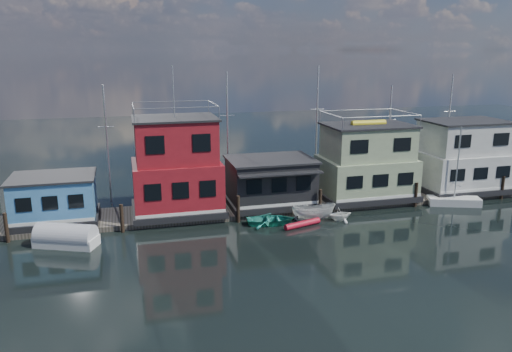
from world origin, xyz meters
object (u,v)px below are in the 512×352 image
object	(u,v)px
houseboat_green	(366,163)
tarp_runabout	(66,237)
motorboat	(314,212)
day_sailer	(454,200)
houseboat_white	(462,157)
dinghy_white	(340,214)
houseboat_red	(176,168)
houseboat_blue	(54,199)
red_kayak	(302,224)
houseboat_dark	(271,182)
dinghy_teal	(271,220)

from	to	relation	value
houseboat_green	tarp_runabout	xyz separation A→B (m)	(-25.34, -4.64, -2.89)
motorboat	day_sailer	distance (m)	13.62
motorboat	houseboat_white	bearing A→B (deg)	-67.11
houseboat_green	tarp_runabout	world-z (taller)	houseboat_green
houseboat_green	dinghy_white	xyz separation A→B (m)	(-4.45, -4.51, -2.99)
houseboat_green	houseboat_red	bearing A→B (deg)	-180.00
houseboat_blue	red_kayak	size ratio (longest dim) A/B	1.97
tarp_runabout	day_sailer	world-z (taller)	day_sailer
tarp_runabout	houseboat_red	bearing A→B (deg)	52.60
houseboat_dark	dinghy_teal	size ratio (longest dim) A/B	1.97
houseboat_green	dinghy_teal	xyz separation A→B (m)	(-10.13, -3.97, -3.16)
houseboat_green	dinghy_teal	distance (m)	11.33
houseboat_dark	houseboat_green	xyz separation A→B (m)	(9.00, 0.02, 1.13)
dinghy_white	houseboat_white	bearing A→B (deg)	-78.02
houseboat_green	houseboat_blue	bearing A→B (deg)	-180.00
houseboat_blue	houseboat_green	size ratio (longest dim) A/B	0.76
dinghy_white	day_sailer	distance (m)	11.66
red_kayak	motorboat	world-z (taller)	motorboat
houseboat_green	motorboat	size ratio (longest dim) A/B	2.35
motorboat	dinghy_white	bearing A→B (deg)	-97.81
tarp_runabout	houseboat_blue	bearing A→B (deg)	127.57
houseboat_red	motorboat	bearing A→B (deg)	-20.18
dinghy_teal	houseboat_green	bearing A→B (deg)	-60.36
houseboat_red	houseboat_green	size ratio (longest dim) A/B	1.41
dinghy_white	tarp_runabout	bearing A→B (deg)	85.03
houseboat_red	red_kayak	world-z (taller)	houseboat_red
houseboat_blue	houseboat_dark	distance (m)	17.50
houseboat_blue	dinghy_white	size ratio (longest dim) A/B	3.03
houseboat_blue	houseboat_green	bearing A→B (deg)	0.00
houseboat_white	dinghy_teal	size ratio (longest dim) A/B	2.23
dinghy_teal	houseboat_white	bearing A→B (deg)	-70.59
houseboat_blue	red_kayak	xyz separation A→B (m)	(18.61, -5.15, -1.97)
dinghy_white	dinghy_teal	bearing A→B (deg)	79.24
day_sailer	red_kayak	bearing A→B (deg)	-152.98
day_sailer	dinghy_white	bearing A→B (deg)	-153.97
tarp_runabout	dinghy_white	distance (m)	20.89
houseboat_red	red_kayak	size ratio (longest dim) A/B	3.64
houseboat_dark	houseboat_white	distance (m)	19.03
houseboat_red	houseboat_white	xyz separation A→B (m)	(27.00, 0.00, -0.57)
tarp_runabout	dinghy_teal	world-z (taller)	tarp_runabout
houseboat_white	tarp_runabout	world-z (taller)	houseboat_white
houseboat_red	dinghy_white	xyz separation A→B (m)	(12.55, -4.51, -3.55)
red_kayak	tarp_runabout	xyz separation A→B (m)	(-17.44, 0.51, 0.42)
houseboat_red	dinghy_teal	distance (m)	8.76
tarp_runabout	motorboat	bearing A→B (deg)	25.84
houseboat_green	day_sailer	size ratio (longest dim) A/B	1.19
tarp_runabout	motorboat	xyz separation A→B (m)	(18.86, 0.77, 0.03)
houseboat_dark	motorboat	world-z (taller)	houseboat_dark
houseboat_red	houseboat_blue	bearing A→B (deg)	-180.00
tarp_runabout	motorboat	size ratio (longest dim) A/B	1.30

